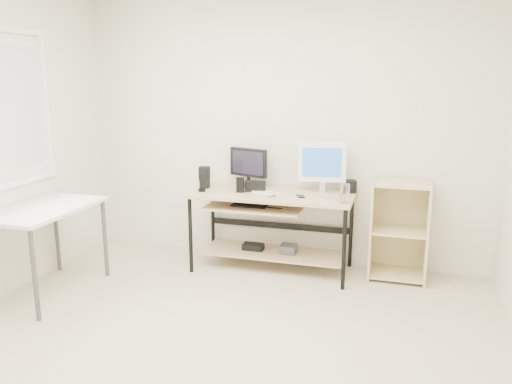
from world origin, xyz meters
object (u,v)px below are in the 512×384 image
at_px(side_table, 43,217).
at_px(white_imac, 322,163).
at_px(shelf_unit, 399,229).
at_px(black_monitor, 248,165).
at_px(desk, 270,215).
at_px(audio_controller, 240,185).

xyz_separation_m(side_table, white_imac, (2.11, 1.22, 0.35)).
xyz_separation_m(side_table, shelf_unit, (2.83, 1.22, -0.22)).
relative_size(black_monitor, white_imac, 0.86).
relative_size(desk, black_monitor, 3.71).
xyz_separation_m(shelf_unit, black_monitor, (-1.45, 0.04, 0.52)).
bearing_deg(desk, black_monitor, 143.42).
height_order(desk, shelf_unit, shelf_unit).
height_order(side_table, black_monitor, black_monitor).
xyz_separation_m(desk, black_monitor, (-0.27, 0.20, 0.43)).
xyz_separation_m(desk, side_table, (-1.65, -1.06, 0.13)).
bearing_deg(black_monitor, white_imac, 15.63).
xyz_separation_m(side_table, audio_controller, (1.39, 0.99, 0.15)).
xyz_separation_m(white_imac, audio_controller, (-0.72, -0.23, -0.20)).
xyz_separation_m(black_monitor, white_imac, (0.73, -0.04, 0.06)).
distance_m(side_table, black_monitor, 1.90).
relative_size(shelf_unit, white_imac, 1.90).
distance_m(black_monitor, white_imac, 0.73).
bearing_deg(desk, side_table, -147.35).
relative_size(side_table, audio_controller, 7.06).
bearing_deg(white_imac, audio_controller, -170.29).
bearing_deg(shelf_unit, desk, -172.23).
height_order(desk, black_monitor, black_monitor).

